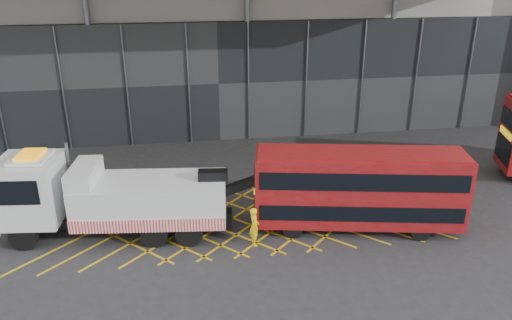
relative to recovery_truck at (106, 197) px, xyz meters
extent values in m
plane|color=#28282B|center=(4.15, 0.58, -1.91)|extent=(120.00, 120.00, 0.00)
cube|color=gold|center=(-0.65, 0.58, -1.91)|extent=(7.16, 7.16, 0.01)
cube|color=gold|center=(-0.65, 0.58, -1.91)|extent=(7.16, 7.16, 0.01)
cube|color=gold|center=(0.95, 0.58, -1.91)|extent=(7.16, 7.16, 0.01)
cube|color=gold|center=(0.95, 0.58, -1.91)|extent=(7.16, 7.16, 0.01)
cube|color=gold|center=(2.55, 0.58, -1.91)|extent=(7.16, 7.16, 0.01)
cube|color=gold|center=(2.55, 0.58, -1.91)|extent=(7.16, 7.16, 0.01)
cube|color=gold|center=(4.15, 0.58, -1.91)|extent=(7.16, 7.16, 0.01)
cube|color=gold|center=(4.15, 0.58, -1.91)|extent=(7.16, 7.16, 0.01)
cube|color=gold|center=(5.75, 0.58, -1.91)|extent=(7.16, 7.16, 0.01)
cube|color=gold|center=(5.75, 0.58, -1.91)|extent=(7.16, 7.16, 0.01)
cube|color=gold|center=(7.35, 0.58, -1.91)|extent=(7.16, 7.16, 0.01)
cube|color=gold|center=(7.35, 0.58, -1.91)|extent=(7.16, 7.16, 0.01)
cube|color=gold|center=(8.95, 0.58, -1.91)|extent=(7.16, 7.16, 0.01)
cube|color=gold|center=(8.95, 0.58, -1.91)|extent=(7.16, 7.16, 0.01)
cube|color=gold|center=(10.55, 0.58, -1.91)|extent=(7.16, 7.16, 0.01)
cube|color=gold|center=(10.55, 0.58, -1.91)|extent=(7.16, 7.16, 0.01)
cube|color=gold|center=(12.15, 0.58, -1.91)|extent=(7.16, 7.16, 0.01)
cube|color=gold|center=(12.15, 0.58, -1.91)|extent=(7.16, 7.16, 0.01)
cube|color=black|center=(6.15, 12.28, 2.09)|extent=(55.00, 0.80, 8.00)
cylinder|color=#595B60|center=(-1.85, 12.08, 3.09)|extent=(0.36, 0.36, 10.00)
cylinder|color=#595B60|center=(8.15, 12.08, 3.09)|extent=(0.36, 0.36, 10.00)
cylinder|color=#595B60|center=(18.15, 12.08, 3.09)|extent=(0.36, 0.36, 10.00)
cube|color=black|center=(0.46, -0.05, -1.15)|extent=(10.40, 2.23, 0.38)
cube|color=white|center=(-3.22, 0.37, 0.43)|extent=(2.90, 3.00, 2.83)
cube|color=red|center=(-4.57, 0.52, -0.99)|extent=(0.59, 2.84, 0.60)
cube|color=orange|center=(-3.00, 0.34, 2.10)|extent=(1.12, 1.41, 0.13)
cube|color=white|center=(1.98, -0.22, -0.12)|extent=(7.01, 3.46, 1.74)
cube|color=red|center=(1.82, -1.60, -0.77)|extent=(6.72, 0.82, 0.60)
cube|color=white|center=(-0.84, 0.10, 1.14)|extent=(1.37, 2.72, 0.76)
cube|color=black|center=(4.79, -0.53, 0.92)|extent=(1.36, 0.69, 0.54)
cube|color=black|center=(5.88, -0.65, 0.37)|extent=(2.41, 0.64, 1.18)
cylinder|color=black|center=(-3.56, -0.75, -1.31)|extent=(1.23, 0.51, 1.20)
cylinder|color=black|center=(-3.31, 1.53, -1.31)|extent=(1.23, 0.51, 1.20)
cylinder|color=black|center=(3.58, -1.55, -1.31)|extent=(1.23, 0.51, 1.20)
cylinder|color=black|center=(3.84, 0.73, -1.31)|extent=(1.23, 0.51, 1.20)
cylinder|color=#595B60|center=(-1.69, 1.29, 1.03)|extent=(0.15, 0.15, 2.40)
cube|color=maroon|center=(11.41, -1.27, 0.21)|extent=(9.71, 3.97, 3.34)
cube|color=black|center=(11.41, -1.27, -0.58)|extent=(9.35, 3.95, 0.73)
cube|color=black|center=(11.41, -1.27, 0.97)|extent=(9.35, 3.95, 0.82)
cube|color=black|center=(6.74, -0.36, -0.54)|extent=(0.43, 1.91, 1.12)
cube|color=black|center=(6.74, -0.36, 0.97)|extent=(0.43, 1.91, 0.82)
cube|color=yellow|center=(6.73, -0.36, 0.28)|extent=(0.35, 1.52, 0.30)
cube|color=maroon|center=(11.41, -1.27, 1.90)|extent=(9.49, 3.76, 0.10)
cylinder|color=black|center=(8.27, -1.63, -1.46)|extent=(0.93, 0.42, 0.90)
cylinder|color=black|center=(8.63, 0.23, -1.46)|extent=(0.93, 0.42, 0.90)
cylinder|color=black|center=(13.93, -2.73, -1.46)|extent=(0.93, 0.42, 0.90)
cylinder|color=black|center=(14.29, -0.87, -1.46)|extent=(0.93, 0.42, 0.90)
cube|color=black|center=(21.70, 3.27, -0.25)|extent=(0.73, 2.25, 1.35)
cube|color=black|center=(21.70, 3.27, 1.57)|extent=(0.73, 2.25, 0.99)
cube|color=yellow|center=(21.69, 3.27, 0.73)|extent=(0.59, 1.79, 0.36)
imported|color=yellow|center=(6.45, -1.92, -1.01)|extent=(0.48, 0.69, 1.81)
camera|label=1|loc=(3.56, -20.92, 10.06)|focal=35.00mm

